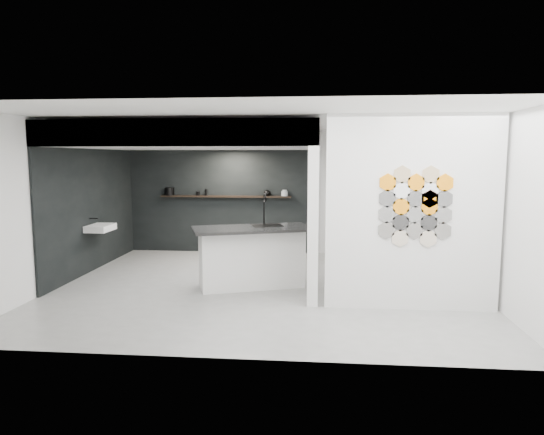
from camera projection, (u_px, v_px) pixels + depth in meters
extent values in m
cube|color=gray|center=(265.00, 287.00, 8.26)|extent=(7.00, 6.00, 0.01)
cube|color=silver|center=(412.00, 213.00, 6.90)|extent=(2.45, 0.15, 2.80)
cube|color=black|center=(222.00, 201.00, 11.17)|extent=(4.40, 0.04, 2.35)
cube|color=black|center=(93.00, 210.00, 9.42)|extent=(0.04, 4.00, 2.35)
cube|color=silver|center=(201.00, 138.00, 9.05)|extent=(4.40, 4.00, 0.40)
cube|color=silver|center=(313.00, 227.00, 7.05)|extent=(0.16, 0.16, 2.35)
cube|color=silver|center=(170.00, 133.00, 7.15)|extent=(4.40, 0.16, 0.40)
cube|color=silver|center=(100.00, 228.00, 9.24)|extent=(0.40, 0.60, 0.12)
cube|color=black|center=(226.00, 196.00, 11.04)|extent=(3.00, 0.15, 0.04)
cube|color=silver|center=(251.00, 258.00, 8.19)|extent=(1.83, 1.17, 0.99)
cube|color=black|center=(252.00, 229.00, 8.04)|extent=(2.13, 1.46, 0.05)
cube|color=black|center=(267.00, 226.00, 8.25)|extent=(0.63, 0.58, 0.02)
cylinder|color=black|center=(264.00, 211.00, 8.45)|extent=(0.04, 0.04, 0.46)
torus|color=black|center=(265.00, 198.00, 8.35)|extent=(0.08, 0.16, 0.16)
cylinder|color=black|center=(170.00, 191.00, 11.15)|extent=(0.24, 0.24, 0.18)
ellipsoid|color=black|center=(267.00, 193.00, 10.94)|extent=(0.20, 0.20, 0.14)
cylinder|color=gray|center=(285.00, 194.00, 10.91)|extent=(0.17, 0.17, 0.11)
cylinder|color=gray|center=(285.00, 193.00, 10.90)|extent=(0.13, 0.13, 0.14)
cylinder|color=black|center=(206.00, 192.00, 11.07)|extent=(0.07, 0.07, 0.14)
cylinder|color=black|center=(198.00, 193.00, 11.09)|extent=(0.08, 0.08, 0.09)
cylinder|color=#66635E|center=(386.00, 230.00, 6.87)|extent=(0.26, 0.02, 0.26)
cylinder|color=silver|center=(387.00, 214.00, 6.85)|extent=(0.26, 0.02, 0.26)
cylinder|color=black|center=(387.00, 199.00, 6.82)|extent=(0.26, 0.02, 0.26)
cylinder|color=orange|center=(388.00, 183.00, 6.79)|extent=(0.26, 0.02, 0.26)
cylinder|color=beige|center=(400.00, 238.00, 6.87)|extent=(0.26, 0.02, 0.26)
cylinder|color=#2D2D2D|center=(401.00, 222.00, 6.84)|extent=(0.26, 0.02, 0.26)
cylinder|color=orange|center=(401.00, 207.00, 6.81)|extent=(0.26, 0.02, 0.26)
cylinder|color=white|center=(402.00, 191.00, 6.79)|extent=(0.26, 0.02, 0.26)
cylinder|color=tan|center=(402.00, 175.00, 6.76)|extent=(0.26, 0.02, 0.26)
cylinder|color=#66635E|center=(414.00, 231.00, 6.84)|extent=(0.26, 0.02, 0.26)
cylinder|color=silver|center=(415.00, 215.00, 6.81)|extent=(0.26, 0.02, 0.26)
cylinder|color=black|center=(416.00, 199.00, 6.78)|extent=(0.26, 0.02, 0.26)
cylinder|color=orange|center=(416.00, 183.00, 6.75)|extent=(0.26, 0.02, 0.26)
cylinder|color=beige|center=(428.00, 239.00, 6.83)|extent=(0.26, 0.02, 0.26)
cylinder|color=#2D2D2D|center=(429.00, 223.00, 6.81)|extent=(0.26, 0.02, 0.26)
cylinder|color=orange|center=(429.00, 207.00, 6.78)|extent=(0.26, 0.02, 0.26)
cylinder|color=white|center=(430.00, 191.00, 6.75)|extent=(0.26, 0.02, 0.26)
cylinder|color=tan|center=(431.00, 175.00, 6.72)|extent=(0.26, 0.02, 0.26)
cylinder|color=#66635E|center=(443.00, 231.00, 6.80)|extent=(0.26, 0.02, 0.26)
cylinder|color=silver|center=(443.00, 215.00, 6.77)|extent=(0.26, 0.02, 0.26)
cylinder|color=black|center=(444.00, 199.00, 6.75)|extent=(0.26, 0.02, 0.26)
cylinder|color=orange|center=(445.00, 183.00, 6.72)|extent=(0.26, 0.02, 0.26)
cylinder|color=orange|center=(430.00, 199.00, 6.76)|extent=(0.26, 0.02, 0.26)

